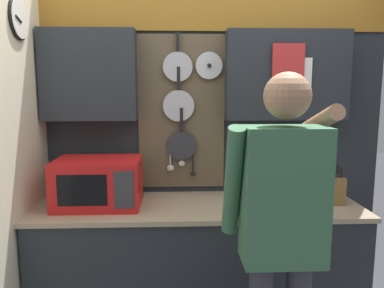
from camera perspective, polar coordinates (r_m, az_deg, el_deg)
base_cabinet_counter at (r=2.64m, az=0.89°, el=-18.80°), size 2.09×0.63×0.92m
back_wall_unit at (r=2.64m, az=0.90°, el=4.31°), size 2.66×0.23×2.50m
microwave at (r=2.47m, az=-14.03°, el=-5.69°), size 0.53×0.38×0.30m
knife_block at (r=2.64m, az=20.81°, el=-6.41°), size 0.13×0.16×0.26m
utensil_crock at (r=2.52m, az=12.36°, el=-6.75°), size 0.11×0.11×0.36m
person at (r=1.85m, az=13.54°, el=-11.49°), size 0.54×0.67×1.74m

